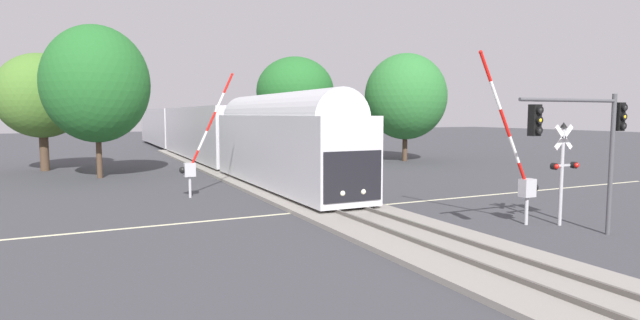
{
  "coord_description": "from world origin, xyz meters",
  "views": [
    {
      "loc": [
        -10.33,
        -19.91,
        4.3
      ],
      "look_at": [
        0.54,
        2.67,
        2.0
      ],
      "focal_mm": 28.2,
      "sensor_mm": 36.0,
      "label": 1
    }
  ],
  "objects_px": {
    "commuter_train": "(199,131)",
    "traffic_signal_far_side": "(354,130)",
    "elm_centre_background": "(295,91)",
    "crossing_gate_far": "(195,158)",
    "oak_behind_train": "(96,84)",
    "pine_left_background": "(42,96)",
    "maple_right_background": "(406,97)",
    "crossing_signal_mast": "(563,163)",
    "traffic_signal_near_right": "(588,130)",
    "crossing_gate_near": "(522,172)"
  },
  "relations": [
    {
      "from": "crossing_signal_mast",
      "to": "maple_right_background",
      "type": "xyz_separation_m",
      "value": [
        10.19,
        24.72,
        3.42
      ]
    },
    {
      "from": "crossing_signal_mast",
      "to": "traffic_signal_far_side",
      "type": "height_order",
      "value": "traffic_signal_far_side"
    },
    {
      "from": "oak_behind_train",
      "to": "commuter_train",
      "type": "bearing_deg",
      "value": 51.21
    },
    {
      "from": "commuter_train",
      "to": "crossing_gate_near",
      "type": "distance_m",
      "value": 34.58
    },
    {
      "from": "crossing_gate_far",
      "to": "traffic_signal_far_side",
      "type": "xyz_separation_m",
      "value": [
        11.23,
        3.16,
        1.18
      ]
    },
    {
      "from": "traffic_signal_far_side",
      "to": "crossing_signal_mast",
      "type": "bearing_deg",
      "value": -89.59
    },
    {
      "from": "maple_right_background",
      "to": "pine_left_background",
      "type": "bearing_deg",
      "value": 169.73
    },
    {
      "from": "crossing_signal_mast",
      "to": "traffic_signal_near_right",
      "type": "relative_size",
      "value": 0.8
    },
    {
      "from": "commuter_train",
      "to": "traffic_signal_far_side",
      "type": "xyz_separation_m",
      "value": [
        6.23,
        -18.97,
        0.51
      ]
    },
    {
      "from": "pine_left_background",
      "to": "oak_behind_train",
      "type": "distance_m",
      "value": 7.44
    },
    {
      "from": "crossing_signal_mast",
      "to": "maple_right_background",
      "type": "bearing_deg",
      "value": 67.6
    },
    {
      "from": "commuter_train",
      "to": "traffic_signal_far_side",
      "type": "distance_m",
      "value": 19.97
    },
    {
      "from": "crossing_gate_near",
      "to": "pine_left_background",
      "type": "height_order",
      "value": "pine_left_background"
    },
    {
      "from": "pine_left_background",
      "to": "maple_right_background",
      "type": "bearing_deg",
      "value": -10.27
    },
    {
      "from": "crossing_gate_far",
      "to": "maple_right_background",
      "type": "height_order",
      "value": "maple_right_background"
    },
    {
      "from": "traffic_signal_near_right",
      "to": "oak_behind_train",
      "type": "height_order",
      "value": "oak_behind_train"
    },
    {
      "from": "traffic_signal_near_right",
      "to": "crossing_gate_near",
      "type": "bearing_deg",
      "value": 97.02
    },
    {
      "from": "elm_centre_background",
      "to": "oak_behind_train",
      "type": "bearing_deg",
      "value": -156.96
    },
    {
      "from": "traffic_signal_near_right",
      "to": "crossing_signal_mast",
      "type": "bearing_deg",
      "value": 58.44
    },
    {
      "from": "crossing_signal_mast",
      "to": "crossing_gate_far",
      "type": "distance_m",
      "value": 17.09
    },
    {
      "from": "crossing_gate_near",
      "to": "traffic_signal_near_right",
      "type": "distance_m",
      "value": 2.99
    },
    {
      "from": "crossing_gate_far",
      "to": "traffic_signal_far_side",
      "type": "relative_size",
      "value": 1.33
    },
    {
      "from": "elm_centre_background",
      "to": "commuter_train",
      "type": "bearing_deg",
      "value": 154.56
    },
    {
      "from": "traffic_signal_far_side",
      "to": "crossing_gate_near",
      "type": "bearing_deg",
      "value": -94.8
    },
    {
      "from": "traffic_signal_far_side",
      "to": "pine_left_background",
      "type": "xyz_separation_m",
      "value": [
        -18.95,
        14.09,
        2.41
      ]
    },
    {
      "from": "pine_left_background",
      "to": "commuter_train",
      "type": "bearing_deg",
      "value": 20.98
    },
    {
      "from": "crossing_gate_near",
      "to": "maple_right_background",
      "type": "bearing_deg",
      "value": 64.27
    },
    {
      "from": "traffic_signal_far_side",
      "to": "pine_left_background",
      "type": "relative_size",
      "value": 0.55
    },
    {
      "from": "crossing_signal_mast",
      "to": "traffic_signal_far_side",
      "type": "bearing_deg",
      "value": 90.41
    },
    {
      "from": "crossing_gate_far",
      "to": "traffic_signal_far_side",
      "type": "distance_m",
      "value": 11.73
    },
    {
      "from": "traffic_signal_far_side",
      "to": "traffic_signal_near_right",
      "type": "bearing_deg",
      "value": -93.17
    },
    {
      "from": "commuter_train",
      "to": "oak_behind_train",
      "type": "xyz_separation_m",
      "value": [
        -9.14,
        -11.37,
        3.54
      ]
    },
    {
      "from": "traffic_signal_near_right",
      "to": "oak_behind_train",
      "type": "bearing_deg",
      "value": 119.62
    },
    {
      "from": "traffic_signal_near_right",
      "to": "pine_left_background",
      "type": "bearing_deg",
      "value": 119.47
    },
    {
      "from": "traffic_signal_near_right",
      "to": "elm_centre_background",
      "type": "height_order",
      "value": "elm_centre_background"
    },
    {
      "from": "traffic_signal_far_side",
      "to": "elm_centre_background",
      "type": "height_order",
      "value": "elm_centre_background"
    },
    {
      "from": "crossing_gate_near",
      "to": "traffic_signal_near_right",
      "type": "relative_size",
      "value": 1.31
    },
    {
      "from": "crossing_gate_near",
      "to": "pine_left_background",
      "type": "distance_m",
      "value": 34.44
    },
    {
      "from": "crossing_gate_far",
      "to": "maple_right_background",
      "type": "xyz_separation_m",
      "value": [
        21.54,
        11.95,
        3.8
      ]
    },
    {
      "from": "traffic_signal_near_right",
      "to": "oak_behind_train",
      "type": "distance_m",
      "value": 29.22
    },
    {
      "from": "crossing_gate_near",
      "to": "traffic_signal_near_right",
      "type": "xyz_separation_m",
      "value": [
        0.3,
        -2.46,
        1.68
      ]
    },
    {
      "from": "crossing_signal_mast",
      "to": "pine_left_background",
      "type": "xyz_separation_m",
      "value": [
        -19.07,
        30.02,
        3.21
      ]
    },
    {
      "from": "elm_centre_background",
      "to": "pine_left_background",
      "type": "bearing_deg",
      "value": -177.48
    },
    {
      "from": "elm_centre_background",
      "to": "maple_right_background",
      "type": "height_order",
      "value": "maple_right_background"
    },
    {
      "from": "crossing_signal_mast",
      "to": "traffic_signal_far_side",
      "type": "distance_m",
      "value": 15.95
    },
    {
      "from": "crossing_signal_mast",
      "to": "crossing_gate_far",
      "type": "bearing_deg",
      "value": 131.62
    },
    {
      "from": "crossing_signal_mast",
      "to": "traffic_signal_near_right",
      "type": "xyz_separation_m",
      "value": [
        -1.09,
        -1.78,
        1.34
      ]
    },
    {
      "from": "crossing_gate_far",
      "to": "traffic_signal_near_right",
      "type": "bearing_deg",
      "value": -54.83
    },
    {
      "from": "crossing_signal_mast",
      "to": "traffic_signal_near_right",
      "type": "bearing_deg",
      "value": -121.56
    },
    {
      "from": "elm_centre_background",
      "to": "traffic_signal_near_right",
      "type": "bearing_deg",
      "value": -95.33
    }
  ]
}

